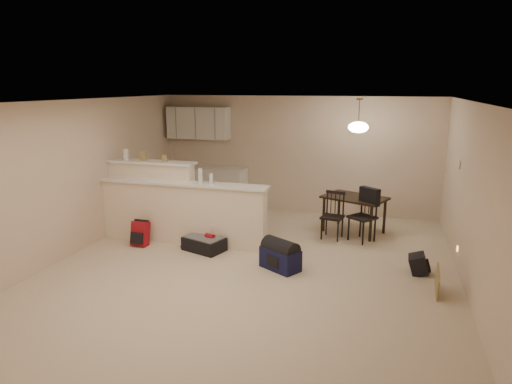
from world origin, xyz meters
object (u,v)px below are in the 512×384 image
at_px(suitcase, 204,244).
at_px(navy_duffel, 280,259).
at_px(dining_chair_near, 332,216).
at_px(dining_chair_far, 362,216).
at_px(dining_table, 355,201).
at_px(red_backpack, 140,234).
at_px(black_daypack, 418,264).
at_px(pendant_lamp, 358,127).

bearing_deg(suitcase, navy_duffel, 2.11).
distance_m(suitcase, navy_duffel, 1.48).
xyz_separation_m(dining_chair_near, dining_chair_far, (0.52, 0.01, 0.04)).
bearing_deg(navy_duffel, dining_table, 97.68).
height_order(dining_chair_near, red_backpack, dining_chair_near).
bearing_deg(navy_duffel, red_backpack, -156.66).
height_order(suitcase, red_backpack, red_backpack).
height_order(red_backpack, navy_duffel, red_backpack).
bearing_deg(dining_table, black_daypack, -35.05).
height_order(navy_duffel, black_daypack, navy_duffel).
relative_size(pendant_lamp, navy_duffel, 1.04).
height_order(dining_chair_far, black_daypack, dining_chair_far).
xyz_separation_m(pendant_lamp, suitcase, (-2.33, -1.70, -1.88)).
distance_m(pendant_lamp, black_daypack, 2.74).
distance_m(dining_chair_far, suitcase, 2.82).
bearing_deg(dining_chair_far, pendant_lamp, 147.93).
relative_size(dining_table, black_daypack, 4.10).
bearing_deg(black_daypack, dining_table, 34.24).
bearing_deg(pendant_lamp, red_backpack, -153.06).
bearing_deg(dining_table, dining_chair_far, -46.69).
relative_size(pendant_lamp, dining_chair_near, 0.73).
relative_size(dining_chair_far, navy_duffel, 1.57).
relative_size(dining_table, red_backpack, 3.08).
bearing_deg(red_backpack, dining_chair_near, 24.28).
bearing_deg(navy_duffel, pendant_lamp, 97.68).
bearing_deg(dining_chair_far, dining_table, 147.93).
xyz_separation_m(dining_table, suitcase, (-2.33, -1.70, -0.49)).
xyz_separation_m(pendant_lamp, red_backpack, (-3.50, -1.78, -1.78)).
height_order(dining_table, suitcase, dining_table).
height_order(dining_table, red_backpack, dining_table).
distance_m(dining_chair_near, red_backpack, 3.41).
height_order(dining_table, black_daypack, dining_table).
distance_m(dining_table, black_daypack, 2.07).
height_order(red_backpack, black_daypack, red_backpack).
distance_m(dining_table, suitcase, 2.93).
bearing_deg(dining_chair_far, black_daypack, -16.63).
relative_size(dining_chair_near, suitcase, 1.28).
distance_m(pendant_lamp, navy_duffel, 2.95).
distance_m(dining_chair_far, black_daypack, 1.56).
relative_size(pendant_lamp, suitcase, 0.93).
distance_m(dining_chair_far, navy_duffel, 2.01).
relative_size(dining_chair_near, dining_chair_far, 0.91).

